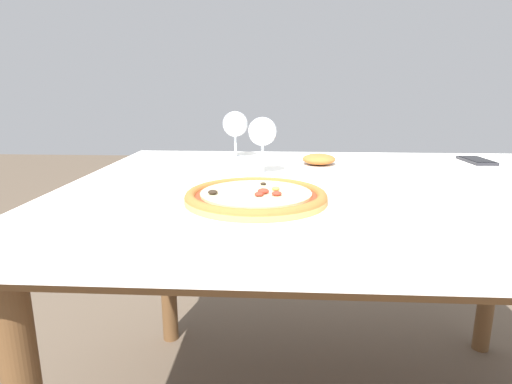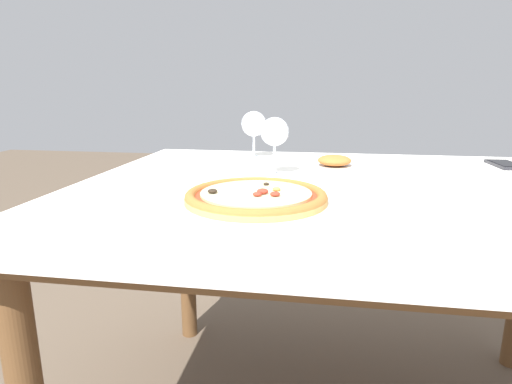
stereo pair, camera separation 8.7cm
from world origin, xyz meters
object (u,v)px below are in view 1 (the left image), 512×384
object	(u,v)px
fork	(207,176)
cell_phone	(476,160)
wine_glass_far_left	(262,133)
wine_glass_far_right	(235,125)
dining_table	(349,215)
side_plate	(319,162)
pizza_plate	(256,198)

from	to	relation	value
fork	cell_phone	world-z (taller)	cell_phone
fork	wine_glass_far_left	bearing A→B (deg)	15.16
fork	wine_glass_far_right	world-z (taller)	wine_glass_far_right
cell_phone	dining_table	bearing A→B (deg)	-141.26
cell_phone	side_plate	world-z (taller)	side_plate
pizza_plate	side_plate	xyz separation A→B (m)	(0.17, 0.44, -0.00)
pizza_plate	side_plate	distance (m)	0.47
dining_table	cell_phone	world-z (taller)	cell_phone
pizza_plate	wine_glass_far_left	xyz separation A→B (m)	(-0.00, 0.32, 0.10)
wine_glass_far_left	wine_glass_far_right	xyz separation A→B (m)	(-0.10, 0.28, -0.00)
wine_glass_far_left	cell_phone	bearing A→B (deg)	19.64
wine_glass_far_left	cell_phone	distance (m)	0.74
fork	side_plate	size ratio (longest dim) A/B	1.00
fork	cell_phone	distance (m)	0.88
wine_glass_far_right	cell_phone	xyz separation A→B (m)	(0.79, -0.04, -0.11)
wine_glass_far_right	pizza_plate	bearing A→B (deg)	-80.13
dining_table	wine_glass_far_left	world-z (taller)	wine_glass_far_left
dining_table	wine_glass_far_left	bearing A→B (deg)	150.59
cell_phone	side_plate	distance (m)	0.54
wine_glass_far_left	side_plate	xyz separation A→B (m)	(0.17, 0.12, -0.10)
wine_glass_far_left	wine_glass_far_right	bearing A→B (deg)	110.20
wine_glass_far_left	side_plate	distance (m)	0.23
dining_table	fork	distance (m)	0.39
dining_table	wine_glass_far_right	bearing A→B (deg)	128.66
pizza_plate	side_plate	bearing A→B (deg)	69.40
dining_table	wine_glass_far_right	xyz separation A→B (m)	(-0.33, 0.41, 0.19)
fork	side_plate	distance (m)	0.35
pizza_plate	wine_glass_far_left	size ratio (longest dim) A/B	1.97
pizza_plate	wine_glass_far_right	world-z (taller)	wine_glass_far_right
pizza_plate	side_plate	world-z (taller)	side_plate
pizza_plate	wine_glass_far_left	bearing A→B (deg)	90.17
dining_table	fork	world-z (taller)	fork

